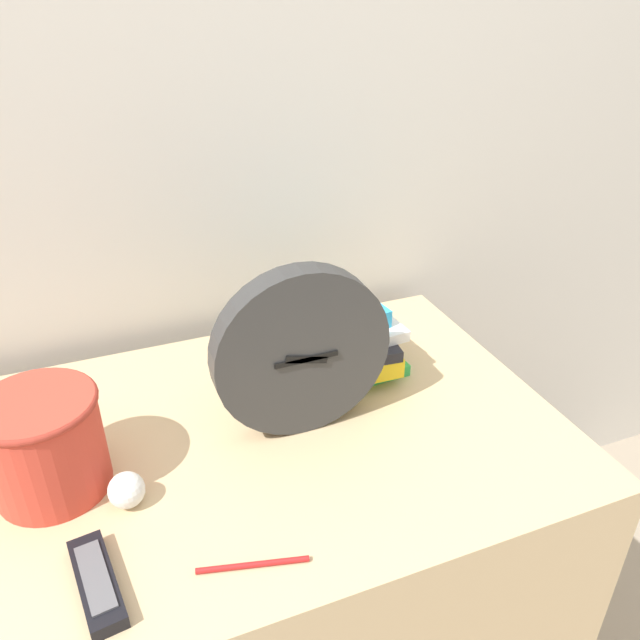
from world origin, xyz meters
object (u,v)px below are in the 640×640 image
(crumpled_paper_ball, at_px, (127,490))
(desk_clock, at_px, (302,352))
(basket, at_px, (44,442))
(pen, at_px, (253,565))
(tv_remote, at_px, (97,582))
(book_stack, at_px, (337,344))

(crumpled_paper_ball, bearing_deg, desk_clock, 14.04)
(basket, bearing_deg, desk_clock, -0.47)
(basket, distance_m, pen, 0.35)
(basket, relative_size, tv_remote, 1.12)
(desk_clock, height_order, crumpled_paper_ball, desk_clock)
(tv_remote, relative_size, crumpled_paper_ball, 2.91)
(desk_clock, bearing_deg, pen, -123.06)
(basket, height_order, crumpled_paper_ball, basket)
(desk_clock, bearing_deg, basket, 179.53)
(book_stack, xyz_separation_m, pen, (-0.28, -0.37, -0.06))
(tv_remote, bearing_deg, desk_clock, 30.33)
(desk_clock, distance_m, pen, 0.33)
(book_stack, distance_m, pen, 0.47)
(desk_clock, distance_m, basket, 0.40)
(basket, xyz_separation_m, crumpled_paper_ball, (0.10, -0.08, -0.06))
(tv_remote, bearing_deg, crumpled_paper_ball, 67.73)
(crumpled_paper_ball, bearing_deg, basket, 141.49)
(desk_clock, xyz_separation_m, crumpled_paper_ball, (-0.30, -0.07, -0.12))
(basket, height_order, tv_remote, basket)
(book_stack, xyz_separation_m, tv_remote, (-0.47, -0.33, -0.06))
(tv_remote, distance_m, pen, 0.20)
(desk_clock, relative_size, book_stack, 1.16)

